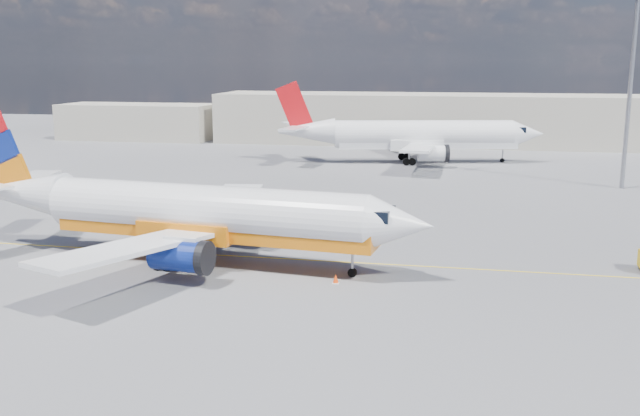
# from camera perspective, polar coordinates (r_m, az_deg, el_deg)

# --- Properties ---
(ground) EXTENTS (240.00, 240.00, 0.00)m
(ground) POSITION_cam_1_polar(r_m,az_deg,el_deg) (46.07, -1.59, -5.20)
(ground) COLOR #57575B
(ground) RESTS_ON ground
(taxi_line) EXTENTS (70.00, 0.15, 0.01)m
(taxi_line) POSITION_cam_1_polar(r_m,az_deg,el_deg) (48.88, -0.81, -4.18)
(taxi_line) COLOR yellow
(taxi_line) RESTS_ON ground
(terminal_main) EXTENTS (70.00, 14.00, 8.00)m
(terminal_main) POSITION_cam_1_polar(r_m,az_deg,el_deg) (118.44, 8.89, 7.05)
(terminal_main) COLOR beige
(terminal_main) RESTS_ON ground
(terminal_annex) EXTENTS (26.00, 10.00, 6.00)m
(terminal_annex) POSITION_cam_1_polar(r_m,az_deg,el_deg) (127.78, -14.36, 6.71)
(terminal_annex) COLOR beige
(terminal_annex) RESTS_ON ground
(main_jet) EXTENTS (33.70, 26.48, 10.21)m
(main_jet) POSITION_cam_1_polar(r_m,az_deg,el_deg) (48.39, -10.21, -0.39)
(main_jet) COLOR white
(main_jet) RESTS_ON ground
(second_jet) EXTENTS (35.79, 27.59, 10.80)m
(second_jet) POSITION_cam_1_polar(r_m,az_deg,el_deg) (95.60, 7.60, 5.75)
(second_jet) COLOR white
(second_jet) RESTS_ON ground
(traffic_cone) EXTENTS (0.42, 0.42, 0.59)m
(traffic_cone) POSITION_cam_1_polar(r_m,az_deg,el_deg) (43.88, 1.27, -5.68)
(traffic_cone) COLOR white
(traffic_cone) RESTS_ON ground
(floodlight_mast) EXTENTS (1.55, 1.55, 21.20)m
(floodlight_mast) POSITION_cam_1_polar(r_m,az_deg,el_deg) (81.44, 23.69, 10.28)
(floodlight_mast) COLOR #94949C
(floodlight_mast) RESTS_ON ground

